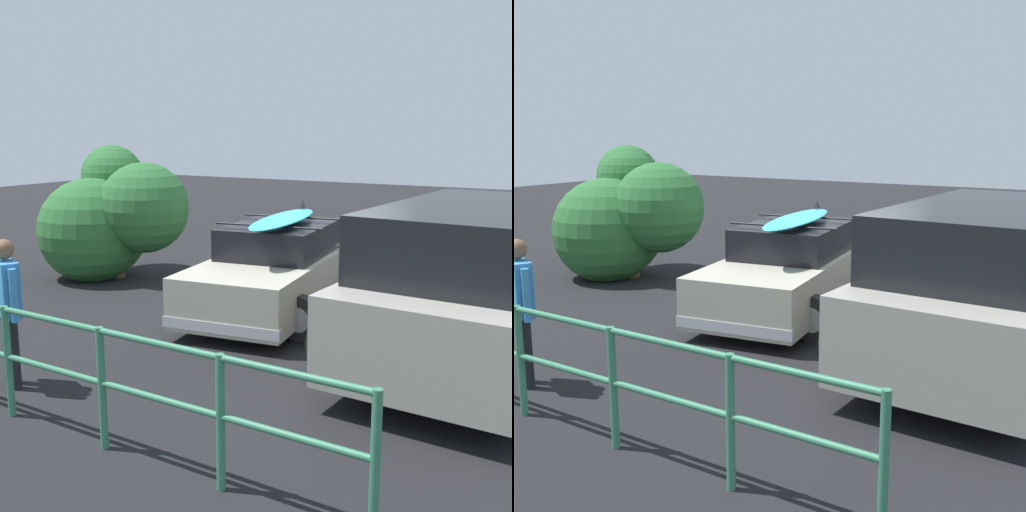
% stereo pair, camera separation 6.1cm
% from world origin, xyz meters
% --- Properties ---
extents(ground_plane, '(44.00, 44.00, 0.02)m').
position_xyz_m(ground_plane, '(0.00, 0.00, -0.01)').
color(ground_plane, black).
rests_on(ground_plane, ground).
extents(sedan_car, '(2.56, 4.16, 1.60)m').
position_xyz_m(sedan_car, '(0.28, 0.71, 0.63)').
color(sedan_car, '#B7B29E').
rests_on(sedan_car, ground).
extents(suv_car, '(2.92, 4.62, 1.90)m').
position_xyz_m(suv_car, '(-2.80, 1.59, 0.98)').
color(suv_car, '#9E998E').
rests_on(suv_car, ground).
extents(person_bystander, '(0.58, 0.35, 1.60)m').
position_xyz_m(person_bystander, '(1.29, 4.75, 0.96)').
color(person_bystander, black).
rests_on(person_bystander, ground).
extents(bush_near_left, '(2.75, 2.40, 2.52)m').
position_xyz_m(bush_near_left, '(4.12, 0.26, 1.11)').
color(bush_near_left, brown).
rests_on(bush_near_left, ground).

